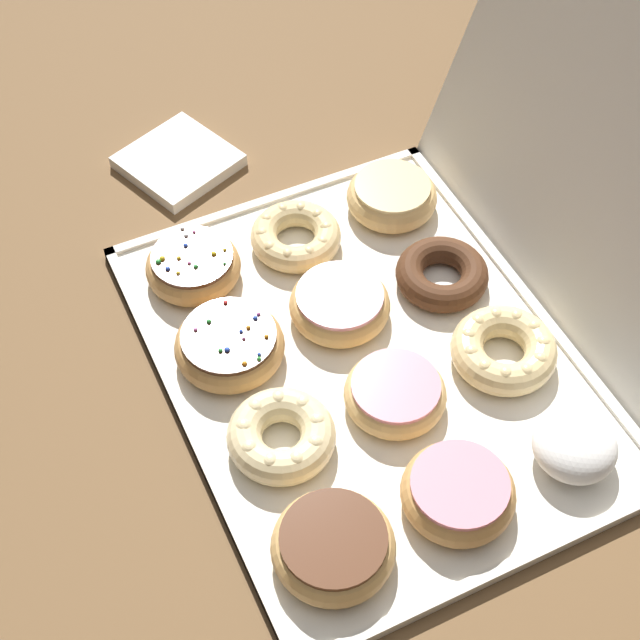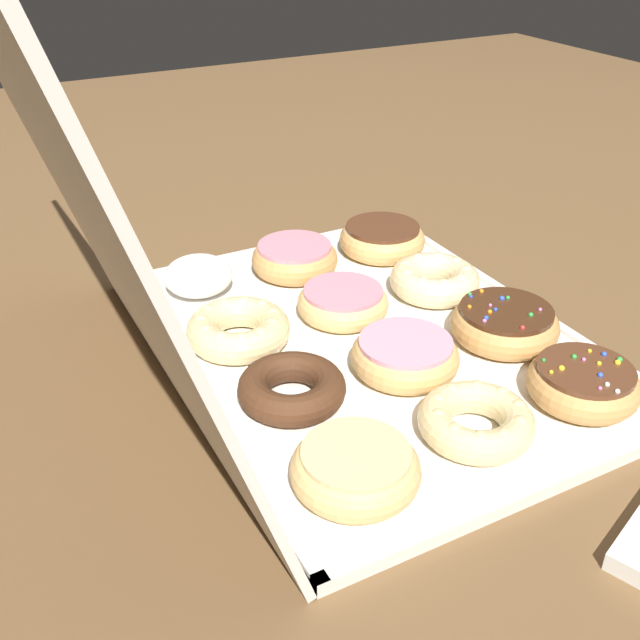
{
  "view_description": "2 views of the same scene",
  "coord_description": "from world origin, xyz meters",
  "px_view_note": "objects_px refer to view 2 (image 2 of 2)",
  "views": [
    {
      "loc": [
        0.55,
        -0.32,
        0.88
      ],
      "look_at": [
        -0.05,
        -0.03,
        0.04
      ],
      "focal_mm": 53.89,
      "sensor_mm": 36.0,
      "label": 1
    },
    {
      "loc": [
        -0.62,
        0.39,
        0.47
      ],
      "look_at": [
        0.04,
        0.04,
        0.03
      ],
      "focal_mm": 42.19,
      "sensor_mm": 36.0,
      "label": 2
    }
  ],
  "objects_px": {
    "chocolate_frosted_donut_3": "(382,238)",
    "chocolate_cake_ring_donut_9": "(292,388)",
    "sprinkle_donut_1": "(505,323)",
    "cruller_donut_2": "(435,279)",
    "cruller_donut_10": "(238,328)",
    "pink_frosted_donut_6": "(344,302)",
    "glazed_ring_donut_8": "(355,468)",
    "cruller_donut_4": "(477,420)",
    "sprinkle_donut_0": "(583,383)",
    "pink_frosted_donut_7": "(294,258)",
    "donut_box": "(370,344)",
    "powdered_filled_donut_11": "(198,276)",
    "pink_frosted_donut_5": "(404,356)"
  },
  "relations": [
    {
      "from": "chocolate_frosted_donut_3",
      "to": "chocolate_cake_ring_donut_9",
      "type": "xyz_separation_m",
      "value": [
        -0.26,
        0.27,
        -0.0
      ]
    },
    {
      "from": "sprinkle_donut_1",
      "to": "cruller_donut_2",
      "type": "relative_size",
      "value": 1.08
    },
    {
      "from": "chocolate_cake_ring_donut_9",
      "to": "cruller_donut_10",
      "type": "xyz_separation_m",
      "value": [
        0.13,
        0.01,
        0.0
      ]
    },
    {
      "from": "pink_frosted_donut_6",
      "to": "glazed_ring_donut_8",
      "type": "height_order",
      "value": "glazed_ring_donut_8"
    },
    {
      "from": "sprinkle_donut_1",
      "to": "cruller_donut_4",
      "type": "bearing_deg",
      "value": 132.31
    },
    {
      "from": "sprinkle_donut_0",
      "to": "glazed_ring_donut_8",
      "type": "distance_m",
      "value": 0.27
    },
    {
      "from": "cruller_donut_2",
      "to": "pink_frosted_donut_6",
      "type": "height_order",
      "value": "cruller_donut_2"
    },
    {
      "from": "pink_frosted_donut_7",
      "to": "cruller_donut_10",
      "type": "bearing_deg",
      "value": 134.26
    },
    {
      "from": "sprinkle_donut_0",
      "to": "chocolate_frosted_donut_3",
      "type": "relative_size",
      "value": 0.94
    },
    {
      "from": "sprinkle_donut_1",
      "to": "glazed_ring_donut_8",
      "type": "bearing_deg",
      "value": 115.55
    },
    {
      "from": "sprinkle_donut_0",
      "to": "cruller_donut_2",
      "type": "distance_m",
      "value": 0.26
    },
    {
      "from": "donut_box",
      "to": "sprinkle_donut_0",
      "type": "relative_size",
      "value": 5.0
    },
    {
      "from": "cruller_donut_2",
      "to": "powdered_filled_donut_11",
      "type": "relative_size",
      "value": 1.31
    },
    {
      "from": "sprinkle_donut_0",
      "to": "pink_frosted_donut_5",
      "type": "xyz_separation_m",
      "value": [
        0.13,
        0.13,
        -0.0
      ]
    },
    {
      "from": "donut_box",
      "to": "sprinkle_donut_1",
      "type": "distance_m",
      "value": 0.15
    },
    {
      "from": "cruller_donut_4",
      "to": "chocolate_cake_ring_donut_9",
      "type": "relative_size",
      "value": 1.01
    },
    {
      "from": "pink_frosted_donut_5",
      "to": "pink_frosted_donut_7",
      "type": "xyz_separation_m",
      "value": [
        0.27,
        0.0,
        0.0
      ]
    },
    {
      "from": "donut_box",
      "to": "sprinkle_donut_1",
      "type": "xyz_separation_m",
      "value": [
        -0.07,
        -0.14,
        0.03
      ]
    },
    {
      "from": "sprinkle_donut_0",
      "to": "pink_frosted_donut_6",
      "type": "relative_size",
      "value": 1.02
    },
    {
      "from": "cruller_donut_2",
      "to": "pink_frosted_donut_7",
      "type": "distance_m",
      "value": 0.19
    },
    {
      "from": "cruller_donut_4",
      "to": "sprinkle_donut_0",
      "type": "bearing_deg",
      "value": -92.23
    },
    {
      "from": "cruller_donut_2",
      "to": "cruller_donut_4",
      "type": "distance_m",
      "value": 0.28
    },
    {
      "from": "donut_box",
      "to": "cruller_donut_4",
      "type": "relative_size",
      "value": 5.1
    },
    {
      "from": "sprinkle_donut_1",
      "to": "cruller_donut_4",
      "type": "relative_size",
      "value": 1.11
    },
    {
      "from": "pink_frosted_donut_7",
      "to": "cruller_donut_2",
      "type": "bearing_deg",
      "value": -135.75
    },
    {
      "from": "chocolate_cake_ring_donut_9",
      "to": "cruller_donut_4",
      "type": "bearing_deg",
      "value": -134.45
    },
    {
      "from": "cruller_donut_2",
      "to": "sprinkle_donut_1",
      "type": "bearing_deg",
      "value": -177.79
    },
    {
      "from": "glazed_ring_donut_8",
      "to": "powdered_filled_donut_11",
      "type": "distance_m",
      "value": 0.4
    },
    {
      "from": "sprinkle_donut_0",
      "to": "powdered_filled_donut_11",
      "type": "xyz_separation_m",
      "value": [
        0.4,
        0.26,
        0.0
      ]
    },
    {
      "from": "cruller_donut_10",
      "to": "powdered_filled_donut_11",
      "type": "bearing_deg",
      "value": -1.0
    },
    {
      "from": "cruller_donut_4",
      "to": "chocolate_cake_ring_donut_9",
      "type": "distance_m",
      "value": 0.18
    },
    {
      "from": "glazed_ring_donut_8",
      "to": "cruller_donut_10",
      "type": "distance_m",
      "value": 0.26
    },
    {
      "from": "cruller_donut_2",
      "to": "pink_frosted_donut_5",
      "type": "distance_m",
      "value": 0.19
    },
    {
      "from": "sprinkle_donut_0",
      "to": "cruller_donut_2",
      "type": "relative_size",
      "value": 0.99
    },
    {
      "from": "sprinkle_donut_1",
      "to": "glazed_ring_donut_8",
      "type": "relative_size",
      "value": 1.07
    },
    {
      "from": "sprinkle_donut_1",
      "to": "glazed_ring_donut_8",
      "type": "height_order",
      "value": "sprinkle_donut_1"
    },
    {
      "from": "cruller_donut_2",
      "to": "chocolate_frosted_donut_3",
      "type": "bearing_deg",
      "value": -2.26
    },
    {
      "from": "chocolate_frosted_donut_3",
      "to": "cruller_donut_10",
      "type": "xyz_separation_m",
      "value": [
        -0.13,
        0.27,
        -0.0
      ]
    },
    {
      "from": "cruller_donut_10",
      "to": "sprinkle_donut_0",
      "type": "bearing_deg",
      "value": -134.47
    },
    {
      "from": "sprinkle_donut_1",
      "to": "chocolate_cake_ring_donut_9",
      "type": "height_order",
      "value": "sprinkle_donut_1"
    },
    {
      "from": "cruller_donut_4",
      "to": "powdered_filled_donut_11",
      "type": "bearing_deg",
      "value": 18.87
    },
    {
      "from": "cruller_donut_4",
      "to": "pink_frosted_donut_5",
      "type": "height_order",
      "value": "pink_frosted_donut_5"
    },
    {
      "from": "cruller_donut_10",
      "to": "donut_box",
      "type": "bearing_deg",
      "value": -115.56
    },
    {
      "from": "sprinkle_donut_0",
      "to": "cruller_donut_2",
      "type": "bearing_deg",
      "value": -0.03
    },
    {
      "from": "pink_frosted_donut_7",
      "to": "powdered_filled_donut_11",
      "type": "distance_m",
      "value": 0.13
    },
    {
      "from": "donut_box",
      "to": "cruller_donut_4",
      "type": "distance_m",
      "value": 0.19
    },
    {
      "from": "cruller_donut_10",
      "to": "sprinkle_donut_1",
      "type": "bearing_deg",
      "value": -116.28
    },
    {
      "from": "chocolate_cake_ring_donut_9",
      "to": "sprinkle_donut_0",
      "type": "bearing_deg",
      "value": -117.23
    },
    {
      "from": "sprinkle_donut_0",
      "to": "powdered_filled_donut_11",
      "type": "height_order",
      "value": "powdered_filled_donut_11"
    },
    {
      "from": "pink_frosted_donut_7",
      "to": "powdered_filled_donut_11",
      "type": "relative_size",
      "value": 1.32
    }
  ]
}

